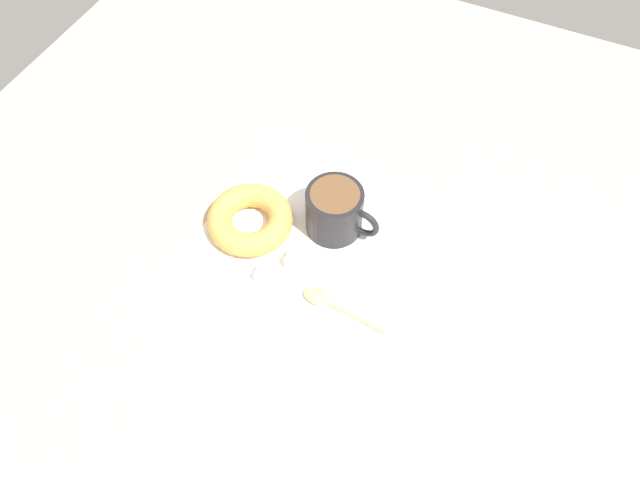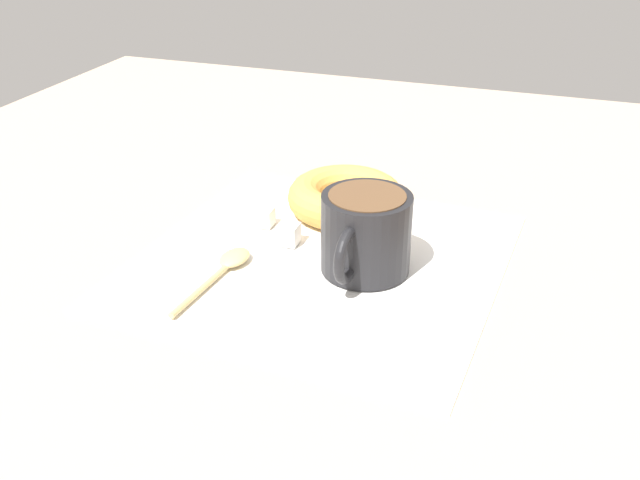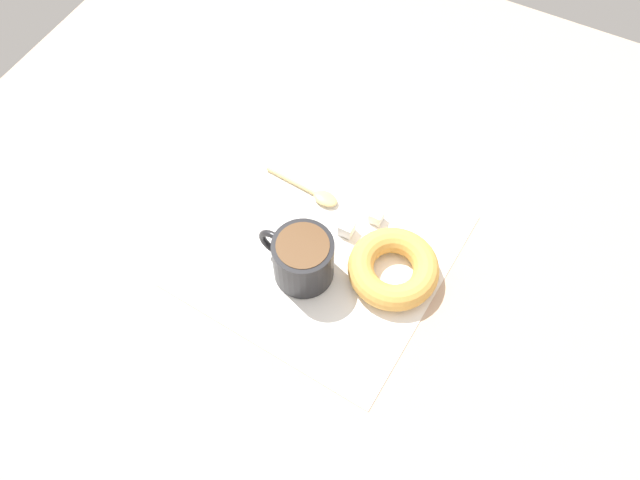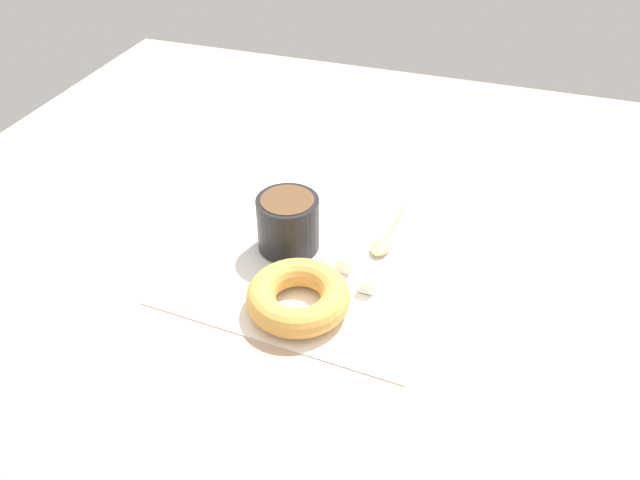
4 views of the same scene
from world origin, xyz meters
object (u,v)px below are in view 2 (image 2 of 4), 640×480
at_px(coffee_cup, 365,232).
at_px(sugar_cube_extra, 288,234).
at_px(donut, 345,197).
at_px(sugar_cube, 264,217).
at_px(spoon, 226,265).

distance_m(coffee_cup, sugar_cube_extra, 0.09).
xyz_separation_m(donut, sugar_cube, (0.07, 0.05, -0.01)).
xyz_separation_m(spoon, sugar_cube_extra, (-0.03, -0.06, 0.01)).
bearing_deg(coffee_cup, spoon, 19.18).
height_order(coffee_cup, donut, coffee_cup).
xyz_separation_m(coffee_cup, spoon, (0.11, 0.04, -0.03)).
bearing_deg(sugar_cube, coffee_cup, 156.55).
xyz_separation_m(coffee_cup, sugar_cube_extra, (0.08, -0.02, -0.03)).
bearing_deg(sugar_cube, spoon, 91.55).
relative_size(spoon, sugar_cube_extra, 6.22).
relative_size(coffee_cup, sugar_cube_extra, 5.60).
bearing_deg(donut, spoon, 66.20).
distance_m(sugar_cube, sugar_cube_extra, 0.05).
relative_size(donut, sugar_cube, 6.79).
xyz_separation_m(sugar_cube, sugar_cube_extra, (-0.04, 0.03, 0.00)).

